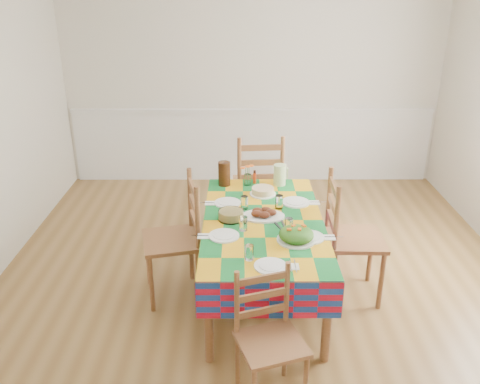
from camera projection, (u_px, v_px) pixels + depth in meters
name	position (u px, v px, depth m)	size (l,w,h in m)	color
room	(262.00, 132.00, 3.71)	(4.58, 5.08, 2.78)	brown
wainscot	(252.00, 143.00, 6.33)	(4.41, 0.06, 0.92)	silver
dining_table	(263.00, 228.00, 3.94)	(0.93, 1.72, 0.67)	brown
setting_near_head	(264.00, 261.00, 3.30)	(0.35, 0.23, 0.10)	white
setting_left_near	(230.00, 231.00, 3.68)	(0.41, 0.24, 0.11)	white
setting_left_far	(233.00, 203.00, 4.15)	(0.40, 0.24, 0.11)	white
setting_right_near	(302.00, 233.00, 3.66)	(0.42, 0.24, 0.11)	white
setting_right_far	(290.00, 202.00, 4.16)	(0.44, 0.25, 0.11)	white
meat_platter	(263.00, 214.00, 3.95)	(0.33, 0.24, 0.06)	white
salad_platter	(296.00, 235.00, 3.58)	(0.27, 0.27, 0.12)	white
pasta_bowl	(231.00, 215.00, 3.91)	(0.20, 0.20, 0.07)	white
cake	(263.00, 191.00, 4.36)	(0.22, 0.22, 0.06)	white
serving_utensils	(281.00, 225.00, 3.82)	(0.12, 0.27, 0.01)	black
flower_vase	(248.00, 177.00, 4.53)	(0.12, 0.10, 0.20)	white
hot_sauce	(255.00, 177.00, 4.58)	(0.03, 0.03, 0.12)	#C4390F
green_pitcher	(280.00, 175.00, 4.54)	(0.11, 0.11, 0.19)	#CBEDA7
tea_pitcher	(224.00, 174.00, 4.53)	(0.11, 0.11, 0.22)	black
name_card	(268.00, 276.00, 3.16)	(0.06, 0.02, 0.01)	white
chair_near	(269.00, 339.00, 3.01)	(0.47, 0.45, 0.84)	brown
chair_far	(258.00, 185.00, 4.95)	(0.50, 0.48, 1.05)	brown
chair_left	(177.00, 239.00, 3.98)	(0.51, 0.53, 1.01)	brown
chair_right	(349.00, 238.00, 3.97)	(0.44, 0.47, 1.03)	brown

